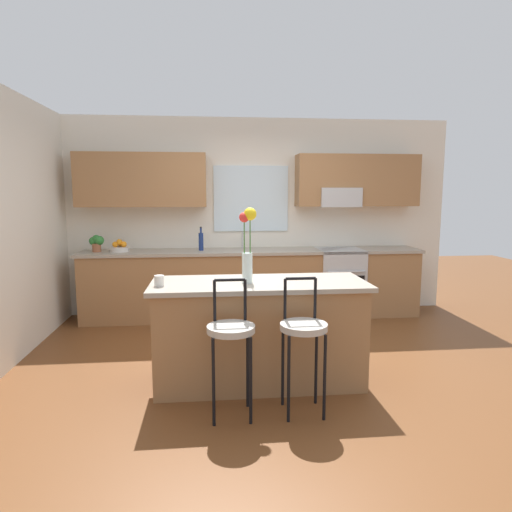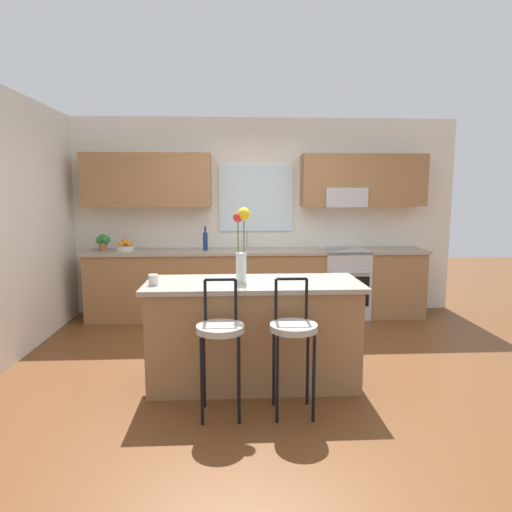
{
  "view_description": "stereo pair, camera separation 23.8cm",
  "coord_description": "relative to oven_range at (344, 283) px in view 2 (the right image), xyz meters",
  "views": [
    {
      "loc": [
        -0.57,
        -4.28,
        1.69
      ],
      "look_at": [
        -0.08,
        0.55,
        1.0
      ],
      "focal_mm": 31.54,
      "sensor_mm": 36.0,
      "label": 1
    },
    {
      "loc": [
        -0.33,
        -4.3,
        1.69
      ],
      "look_at": [
        -0.08,
        0.55,
        1.0
      ],
      "focal_mm": 31.54,
      "sensor_mm": 36.0,
      "label": 2
    }
  ],
  "objects": [
    {
      "name": "ground_plane",
      "position": [
        -1.19,
        -1.68,
        -0.46
      ],
      "size": [
        14.0,
        14.0,
        0.0
      ],
      "primitive_type": "plane",
      "color": "brown"
    },
    {
      "name": "wall_left",
      "position": [
        -3.75,
        -1.38,
        0.89
      ],
      "size": [
        0.12,
        4.6,
        2.7
      ],
      "primitive_type": "cube",
      "color": "silver",
      "rests_on": "ground"
    },
    {
      "name": "bottle_olive_oil",
      "position": [
        -1.89,
        0.02,
        0.59
      ],
      "size": [
        0.06,
        0.06,
        0.32
      ],
      "color": "navy",
      "rests_on": "counter_run"
    },
    {
      "name": "mug_ceramic",
      "position": [
        -2.19,
        -2.24,
        0.51
      ],
      "size": [
        0.08,
        0.08,
        0.09
      ],
      "primitive_type": "cylinder",
      "color": "silver",
      "rests_on": "kitchen_island"
    },
    {
      "name": "kitchen_island",
      "position": [
        -1.35,
        -2.14,
        0.0
      ],
      "size": [
        1.87,
        0.74,
        0.92
      ],
      "color": "#996B42",
      "rests_on": "ground"
    },
    {
      "name": "flower_vase",
      "position": [
        -1.45,
        -2.19,
        0.81
      ],
      "size": [
        0.15,
        0.11,
        0.64
      ],
      "color": "silver",
      "rests_on": "kitchen_island"
    },
    {
      "name": "counter_run",
      "position": [
        -1.2,
        0.02,
        0.01
      ],
      "size": [
        4.56,
        0.64,
        0.92
      ],
      "color": "#996B42",
      "rests_on": "ground"
    },
    {
      "name": "oven_range",
      "position": [
        0.0,
        0.0,
        0.0
      ],
      "size": [
        0.6,
        0.64,
        0.92
      ],
      "color": "#B7BABC",
      "rests_on": "ground"
    },
    {
      "name": "potted_plant_small",
      "position": [
        -3.24,
        0.02,
        0.59
      ],
      "size": [
        0.19,
        0.13,
        0.22
      ],
      "color": "#9E5B3D",
      "rests_on": "counter_run"
    },
    {
      "name": "sink_faucet",
      "position": [
        -1.32,
        0.17,
        0.6
      ],
      "size": [
        0.02,
        0.13,
        0.23
      ],
      "color": "#B7BABC",
      "rests_on": "counter_run"
    },
    {
      "name": "bar_stool_near",
      "position": [
        -1.62,
        -2.72,
        0.18
      ],
      "size": [
        0.36,
        0.36,
        1.04
      ],
      "color": "black",
      "rests_on": "ground"
    },
    {
      "name": "back_wall_assembly",
      "position": [
        -1.17,
        0.31,
        1.05
      ],
      "size": [
        5.6,
        0.5,
        2.7
      ],
      "color": "silver",
      "rests_on": "ground"
    },
    {
      "name": "fruit_bowl_oranges",
      "position": [
        -2.95,
        0.03,
        0.52
      ],
      "size": [
        0.24,
        0.24,
        0.16
      ],
      "color": "silver",
      "rests_on": "counter_run"
    },
    {
      "name": "bar_stool_middle",
      "position": [
        -1.07,
        -2.72,
        0.18
      ],
      "size": [
        0.36,
        0.36,
        1.04
      ],
      "color": "black",
      "rests_on": "ground"
    }
  ]
}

